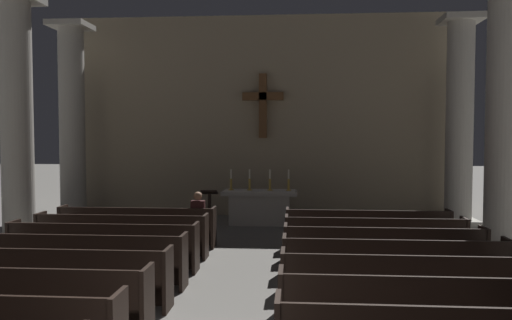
# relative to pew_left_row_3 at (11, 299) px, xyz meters

# --- Properties ---
(pew_left_row_3) EXTENTS (3.72, 0.50, 0.95)m
(pew_left_row_3) POSITION_rel_pew_left_row_3_xyz_m (0.00, 0.00, 0.00)
(pew_left_row_3) COLOR black
(pew_left_row_3) RESTS_ON ground
(pew_left_row_4) EXTENTS (3.72, 0.50, 0.95)m
(pew_left_row_4) POSITION_rel_pew_left_row_3_xyz_m (0.00, 1.08, 0.00)
(pew_left_row_4) COLOR black
(pew_left_row_4) RESTS_ON ground
(pew_left_row_5) EXTENTS (3.72, 0.50, 0.95)m
(pew_left_row_5) POSITION_rel_pew_left_row_3_xyz_m (0.00, 2.16, 0.00)
(pew_left_row_5) COLOR black
(pew_left_row_5) RESTS_ON ground
(pew_left_row_6) EXTENTS (3.72, 0.50, 0.95)m
(pew_left_row_6) POSITION_rel_pew_left_row_3_xyz_m (0.00, 3.23, 0.00)
(pew_left_row_6) COLOR black
(pew_left_row_6) RESTS_ON ground
(pew_left_row_7) EXTENTS (3.72, 0.50, 0.95)m
(pew_left_row_7) POSITION_rel_pew_left_row_3_xyz_m (0.00, 4.31, 0.00)
(pew_left_row_7) COLOR black
(pew_left_row_7) RESTS_ON ground
(pew_left_row_8) EXTENTS (3.72, 0.50, 0.95)m
(pew_left_row_8) POSITION_rel_pew_left_row_3_xyz_m (0.00, 5.39, 0.00)
(pew_left_row_8) COLOR black
(pew_left_row_8) RESTS_ON ground
(pew_right_row_3) EXTENTS (3.72, 0.50, 0.95)m
(pew_right_row_3) POSITION_rel_pew_left_row_3_xyz_m (5.38, 0.00, 0.00)
(pew_right_row_3) COLOR black
(pew_right_row_3) RESTS_ON ground
(pew_right_row_4) EXTENTS (3.72, 0.50, 0.95)m
(pew_right_row_4) POSITION_rel_pew_left_row_3_xyz_m (5.38, 1.08, 0.00)
(pew_right_row_4) COLOR black
(pew_right_row_4) RESTS_ON ground
(pew_right_row_5) EXTENTS (3.72, 0.50, 0.95)m
(pew_right_row_5) POSITION_rel_pew_left_row_3_xyz_m (5.38, 2.16, 0.00)
(pew_right_row_5) COLOR black
(pew_right_row_5) RESTS_ON ground
(pew_right_row_6) EXTENTS (3.72, 0.50, 0.95)m
(pew_right_row_6) POSITION_rel_pew_left_row_3_xyz_m (5.38, 3.23, 0.00)
(pew_right_row_6) COLOR black
(pew_right_row_6) RESTS_ON ground
(pew_right_row_7) EXTENTS (3.72, 0.50, 0.95)m
(pew_right_row_7) POSITION_rel_pew_left_row_3_xyz_m (5.38, 4.31, 0.00)
(pew_right_row_7) COLOR black
(pew_right_row_7) RESTS_ON ground
(pew_right_row_8) EXTENTS (3.72, 0.50, 0.95)m
(pew_right_row_8) POSITION_rel_pew_left_row_3_xyz_m (5.38, 5.39, 0.00)
(pew_right_row_8) COLOR black
(pew_right_row_8) RESTS_ON ground
(column_left_third) EXTENTS (1.14, 1.14, 6.03)m
(column_left_third) POSITION_rel_pew_left_row_3_xyz_m (-3.06, 5.66, 2.45)
(column_left_third) COLOR #ADA89E
(column_left_third) RESTS_ON ground
(column_right_third) EXTENTS (1.14, 1.14, 6.03)m
(column_right_third) POSITION_rel_pew_left_row_3_xyz_m (8.45, 5.66, 2.45)
(column_right_third) COLOR #ADA89E
(column_right_third) RESTS_ON ground
(column_left_fourth) EXTENTS (1.14, 1.14, 6.03)m
(column_left_fourth) POSITION_rel_pew_left_row_3_xyz_m (-3.06, 8.77, 2.45)
(column_left_fourth) COLOR #ADA89E
(column_left_fourth) RESTS_ON ground
(column_right_fourth) EXTENTS (1.14, 1.14, 6.03)m
(column_right_fourth) POSITION_rel_pew_left_row_3_xyz_m (8.45, 8.77, 2.45)
(column_right_fourth) COLOR #ADA89E
(column_right_fourth) RESTS_ON ground
(altar) EXTENTS (2.20, 0.90, 1.01)m
(altar) POSITION_rel_pew_left_row_3_xyz_m (2.69, 8.58, 0.06)
(altar) COLOR #A8A399
(altar) RESTS_ON ground
(candlestick_outer_left) EXTENTS (0.16, 0.16, 0.62)m
(candlestick_outer_left) POSITION_rel_pew_left_row_3_xyz_m (1.84, 8.58, 0.73)
(candlestick_outer_left) COLOR #B79338
(candlestick_outer_left) RESTS_ON altar
(candlestick_inner_left) EXTENTS (0.16, 0.16, 0.62)m
(candlestick_inner_left) POSITION_rel_pew_left_row_3_xyz_m (2.39, 8.58, 0.73)
(candlestick_inner_left) COLOR #B79338
(candlestick_inner_left) RESTS_ON altar
(candlestick_inner_right) EXTENTS (0.16, 0.16, 0.62)m
(candlestick_inner_right) POSITION_rel_pew_left_row_3_xyz_m (2.99, 8.58, 0.73)
(candlestick_inner_right) COLOR #B79338
(candlestick_inner_right) RESTS_ON altar
(candlestick_outer_right) EXTENTS (0.16, 0.16, 0.62)m
(candlestick_outer_right) POSITION_rel_pew_left_row_3_xyz_m (3.54, 8.58, 0.73)
(candlestick_outer_right) COLOR #B79338
(candlestick_outer_right) RESTS_ON altar
(apse_with_cross) EXTENTS (12.73, 0.50, 6.49)m
(apse_with_cross) POSITION_rel_pew_left_row_3_xyz_m (2.69, 10.33, 2.77)
(apse_with_cross) COLOR gray
(apse_with_cross) RESTS_ON ground
(lectern) EXTENTS (0.44, 0.36, 1.15)m
(lectern) POSITION_rel_pew_left_row_3_xyz_m (1.40, 7.38, 0.07)
(lectern) COLOR black
(lectern) RESTS_ON ground
(lone_worshipper) EXTENTS (0.32, 0.43, 1.32)m
(lone_worshipper) POSITION_rel_pew_left_row_3_xyz_m (1.47, 5.43, 0.22)
(lone_worshipper) COLOR #26262B
(lone_worshipper) RESTS_ON ground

